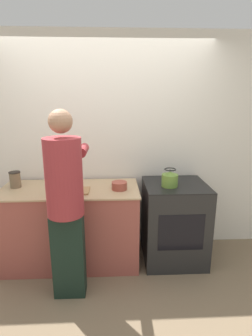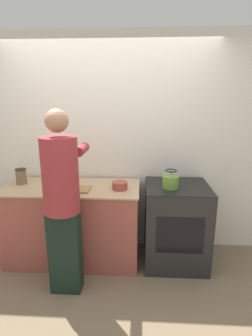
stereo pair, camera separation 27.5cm
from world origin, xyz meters
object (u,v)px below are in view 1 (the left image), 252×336
oven (174,222)px  person (66,200)px  kettle (170,179)px  bowl_prep (119,186)px  cutting_board (71,191)px  knife (65,191)px  canister_jar (15,180)px

oven → person: person is taller
oven → person: (-1.13, -0.53, 0.50)m
kettle → bowl_prep: 0.55m
cutting_board → bowl_prep: bowl_prep is taller
knife → cutting_board: bearing=33.5°
oven → bowl_prep: bearing=-174.7°
person → cutting_board: 0.43m
knife → oven: bearing=19.8°
cutting_board → person: bearing=-87.0°
person → canister_jar: person is taller
cutting_board → knife: bearing=-160.1°
person → kettle: (1.04, 0.46, 0.05)m
canister_jar → oven: bearing=-2.1°
bowl_prep → canister_jar: size_ratio=0.93×
cutting_board → kettle: kettle is taller
oven → bowl_prep: size_ratio=5.56×
bowl_prep → canister_jar: (-1.15, 0.12, 0.05)m
bowl_prep → canister_jar: canister_jar is taller
cutting_board → kettle: size_ratio=1.97×
oven → cutting_board: oven is taller
knife → bowl_prep: (0.57, 0.07, 0.02)m
cutting_board → canister_jar: size_ratio=2.17×
knife → kettle: (1.11, 0.05, 0.09)m
kettle → canister_jar: kettle is taller
knife → bowl_prep: 0.57m
cutting_board → bowl_prep: (0.51, 0.05, 0.03)m
bowl_prep → kettle: bearing=-2.0°
person → knife: person is taller
oven → knife: oven is taller
knife → canister_jar: size_ratio=1.17×
kettle → person: bearing=-156.3°
person → canister_jar: bearing=137.7°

